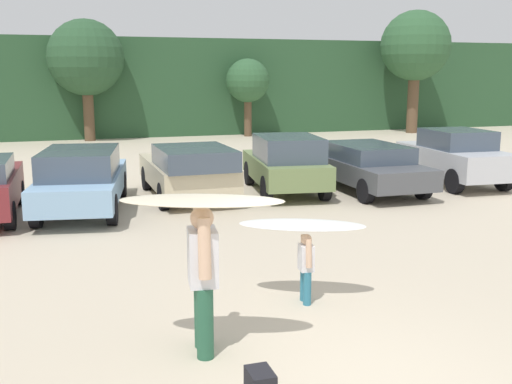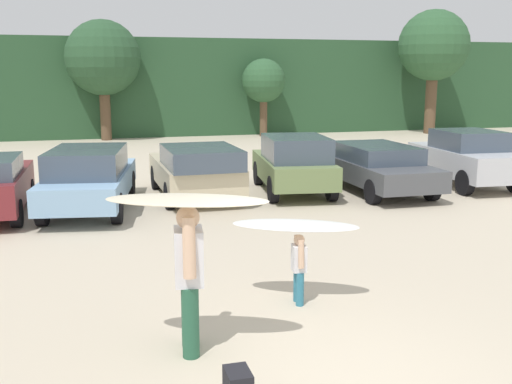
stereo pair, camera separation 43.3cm
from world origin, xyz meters
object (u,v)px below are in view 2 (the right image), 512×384
(parked_car_sky_blue, at_px, (89,177))
(surfboard_cream, at_px, (187,200))
(person_adult, at_px, (189,271))
(surfboard_white, at_px, (295,225))
(parked_car_silver, at_px, (466,157))
(person_child, at_px, (299,265))
(parked_car_champagne, at_px, (196,169))
(parked_car_dark_gray, at_px, (377,166))
(parked_car_olive_green, at_px, (294,163))

(parked_car_sky_blue, distance_m, surfboard_cream, 8.52)
(person_adult, distance_m, surfboard_white, 2.12)
(person_adult, distance_m, surfboard_cream, 0.89)
(parked_car_silver, distance_m, person_child, 10.92)
(parked_car_champagne, height_order, surfboard_cream, surfboard_cream)
(parked_car_dark_gray, relative_size, surfboard_white, 2.40)
(person_adult, bearing_deg, person_child, -140.68)
(parked_car_dark_gray, xyz_separation_m, surfboard_cream, (-6.77, -8.64, 1.17))
(person_child, bearing_deg, person_adult, 39.32)
(parked_car_silver, bearing_deg, parked_car_sky_blue, 95.43)
(parked_car_olive_green, xyz_separation_m, surfboard_white, (-2.66, -7.70, 0.30))
(parked_car_champagne, xyz_separation_m, person_adult, (-1.68, -8.93, 0.22))
(parked_car_champagne, relative_size, parked_car_olive_green, 1.04)
(parked_car_sky_blue, relative_size, person_child, 4.77)
(surfboard_cream, bearing_deg, parked_car_sky_blue, -61.97)
(parked_car_olive_green, bearing_deg, surfboard_cream, 161.37)
(parked_car_sky_blue, height_order, parked_car_champagne, parked_car_sky_blue)
(parked_car_dark_gray, relative_size, parked_car_silver, 1.10)
(parked_car_champagne, height_order, person_adult, person_adult)
(person_child, relative_size, surfboard_white, 0.55)
(parked_car_silver, xyz_separation_m, person_child, (-7.92, -7.52, -0.26))
(parked_car_sky_blue, distance_m, person_child, 7.69)
(parked_car_olive_green, bearing_deg, surfboard_white, 168.45)
(parked_car_champagne, xyz_separation_m, surfboard_white, (0.07, -7.73, 0.36))
(surfboard_cream, bearing_deg, person_adult, -81.90)
(parked_car_sky_blue, xyz_separation_m, parked_car_champagne, (2.74, 0.68, -0.02))
(parked_car_dark_gray, height_order, surfboard_white, parked_car_dark_gray)
(parked_car_sky_blue, bearing_deg, surfboard_white, -148.74)
(parked_car_dark_gray, distance_m, surfboard_white, 8.85)
(person_child, xyz_separation_m, surfboard_white, (-0.03, 0.10, 0.56))
(parked_car_champagne, xyz_separation_m, surfboard_cream, (-1.71, -9.07, 1.10))
(parked_car_sky_blue, relative_size, parked_car_champagne, 1.14)
(surfboard_cream, bearing_deg, parked_car_silver, -116.98)
(parked_car_dark_gray, relative_size, surfboard_cream, 2.33)
(parked_car_olive_green, distance_m, parked_car_dark_gray, 2.37)
(parked_car_champagne, bearing_deg, parked_car_sky_blue, 103.34)
(person_child, bearing_deg, parked_car_sky_blue, -60.95)
(parked_car_sky_blue, bearing_deg, parked_car_champagne, -66.50)
(person_adult, xyz_separation_m, person_child, (1.77, 1.10, -0.43))
(person_child, xyz_separation_m, surfboard_cream, (-1.80, -1.24, 1.31))
(surfboard_white, bearing_deg, parked_car_olive_green, -84.77)
(surfboard_cream, bearing_deg, person_child, -124.48)
(parked_car_champagne, distance_m, surfboard_cream, 9.29)
(parked_car_dark_gray, height_order, person_child, parked_car_dark_gray)
(person_adult, bearing_deg, parked_car_champagne, -93.22)
(parked_car_champagne, distance_m, person_child, 7.83)
(person_child, distance_m, surfboard_cream, 2.55)
(parked_car_sky_blue, distance_m, surfboard_white, 7.59)
(parked_car_sky_blue, height_order, parked_car_silver, parked_car_silver)
(person_child, bearing_deg, parked_car_champagne, -81.88)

